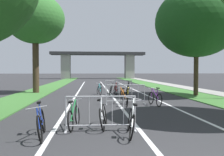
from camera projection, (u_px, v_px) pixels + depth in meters
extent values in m
cube|color=#386B2D|center=(52.00, 86.00, 27.54)|extent=(2.59, 61.70, 0.05)
cube|color=#386B2D|center=(153.00, 85.00, 28.56)|extent=(2.59, 61.70, 0.05)
cube|color=gray|center=(171.00, 85.00, 28.75)|extent=(1.81, 61.70, 0.08)
cube|color=silver|center=(108.00, 91.00, 20.69)|extent=(0.14, 35.69, 0.01)
cube|color=silver|center=(137.00, 91.00, 20.91)|extent=(0.14, 35.69, 0.01)
cube|color=silver|center=(78.00, 91.00, 20.47)|extent=(0.14, 35.69, 0.01)
cube|color=#2D2D30|center=(98.00, 54.00, 53.52)|extent=(20.92, 3.27, 0.61)
cube|color=gray|center=(66.00, 67.00, 53.00)|extent=(1.97, 2.40, 5.33)
cube|color=gray|center=(129.00, 67.00, 54.22)|extent=(1.97, 2.40, 5.33)
cylinder|color=#3D2D1E|center=(36.00, 67.00, 18.89)|extent=(0.49, 0.49, 4.14)
ellipsoid|color=#2D6628|center=(35.00, 19.00, 18.77)|extent=(4.60, 4.60, 3.91)
cylinder|color=#3D2D1E|center=(196.00, 75.00, 16.88)|extent=(0.32, 0.32, 3.03)
ellipsoid|color=#194719|center=(197.00, 22.00, 16.77)|extent=(5.78, 5.78, 4.92)
cylinder|color=#ADADB2|center=(66.00, 114.00, 6.94)|extent=(0.04, 0.04, 1.05)
cube|color=#ADADB2|center=(66.00, 131.00, 6.95)|extent=(0.06, 0.44, 0.03)
cylinder|color=#ADADB2|center=(135.00, 113.00, 7.09)|extent=(0.04, 0.04, 1.05)
cube|color=#ADADB2|center=(135.00, 130.00, 7.11)|extent=(0.06, 0.44, 0.03)
cylinder|color=#ADADB2|center=(101.00, 96.00, 7.00)|extent=(2.03, 0.06, 0.04)
cylinder|color=#ADADB2|center=(101.00, 125.00, 7.02)|extent=(2.03, 0.06, 0.04)
cylinder|color=#ADADB2|center=(78.00, 111.00, 6.96)|extent=(0.02, 0.02, 0.87)
cylinder|color=#ADADB2|center=(89.00, 111.00, 6.99)|extent=(0.02, 0.02, 0.87)
cylinder|color=#ADADB2|center=(101.00, 111.00, 7.01)|extent=(0.02, 0.02, 0.87)
cylinder|color=#ADADB2|center=(112.00, 110.00, 7.04)|extent=(0.02, 0.02, 0.87)
cylinder|color=#ADADB2|center=(124.00, 110.00, 7.06)|extent=(0.02, 0.02, 0.87)
cylinder|color=#ADADB2|center=(106.00, 95.00, 12.57)|extent=(0.04, 0.04, 1.05)
cube|color=#ADADB2|center=(106.00, 104.00, 12.59)|extent=(0.06, 0.44, 0.03)
cylinder|color=#ADADB2|center=(144.00, 94.00, 12.74)|extent=(0.04, 0.04, 1.05)
cube|color=#ADADB2|center=(144.00, 104.00, 12.75)|extent=(0.06, 0.44, 0.03)
cylinder|color=#ADADB2|center=(126.00, 85.00, 12.64)|extent=(2.03, 0.05, 0.04)
cylinder|color=#ADADB2|center=(126.00, 101.00, 12.66)|extent=(2.03, 0.05, 0.04)
cylinder|color=#ADADB2|center=(113.00, 93.00, 12.60)|extent=(0.02, 0.02, 0.87)
cylinder|color=#ADADB2|center=(119.00, 93.00, 12.62)|extent=(0.02, 0.02, 0.87)
cylinder|color=#ADADB2|center=(126.00, 93.00, 12.65)|extent=(0.02, 0.02, 0.87)
cylinder|color=#ADADB2|center=(132.00, 93.00, 12.68)|extent=(0.02, 0.02, 0.87)
cylinder|color=#ADADB2|center=(138.00, 93.00, 12.71)|extent=(0.02, 0.02, 0.87)
cylinder|color=#ADADB2|center=(105.00, 87.00, 18.07)|extent=(0.04, 0.04, 1.05)
cube|color=#ADADB2|center=(105.00, 94.00, 18.08)|extent=(0.07, 0.44, 0.03)
cylinder|color=#ADADB2|center=(132.00, 87.00, 18.30)|extent=(0.04, 0.04, 1.05)
cube|color=#ADADB2|center=(132.00, 94.00, 18.32)|extent=(0.07, 0.44, 0.03)
cylinder|color=#ADADB2|center=(119.00, 81.00, 18.17)|extent=(2.03, 0.10, 0.04)
cylinder|color=#ADADB2|center=(119.00, 92.00, 18.20)|extent=(2.03, 0.10, 0.04)
cylinder|color=#ADADB2|center=(110.00, 86.00, 18.10)|extent=(0.02, 0.02, 0.87)
cylinder|color=#ADADB2|center=(114.00, 86.00, 18.14)|extent=(0.02, 0.02, 0.87)
cylinder|color=#ADADB2|center=(119.00, 86.00, 18.18)|extent=(0.02, 0.02, 0.87)
cylinder|color=#ADADB2|center=(123.00, 86.00, 18.22)|extent=(0.02, 0.02, 0.87)
cylinder|color=#ADADB2|center=(127.00, 86.00, 18.26)|extent=(0.02, 0.02, 0.87)
torus|color=black|center=(132.00, 127.00, 6.06)|extent=(0.23, 0.70, 0.68)
torus|color=black|center=(130.00, 119.00, 7.07)|extent=(0.23, 0.70, 0.68)
cylinder|color=silver|center=(133.00, 112.00, 6.53)|extent=(0.25, 0.97, 0.66)
cylinder|color=silver|center=(133.00, 116.00, 6.34)|extent=(0.14, 0.13, 0.60)
cylinder|color=silver|center=(131.00, 127.00, 6.23)|extent=(0.05, 0.33, 0.08)
cylinder|color=silver|center=(132.00, 109.00, 7.04)|extent=(0.15, 0.10, 0.63)
cube|color=black|center=(135.00, 105.00, 6.30)|extent=(0.13, 0.25, 0.07)
cylinder|color=#99999E|center=(134.00, 98.00, 7.00)|extent=(0.46, 0.08, 0.11)
torus|color=black|center=(126.00, 98.00, 12.75)|extent=(0.24, 0.68, 0.66)
torus|color=black|center=(122.00, 96.00, 13.70)|extent=(0.24, 0.68, 0.66)
cylinder|color=orange|center=(123.00, 92.00, 13.18)|extent=(0.23, 0.92, 0.55)
cylinder|color=orange|center=(124.00, 93.00, 13.01)|extent=(0.16, 0.13, 0.54)
cylinder|color=orange|center=(125.00, 98.00, 12.91)|extent=(0.04, 0.31, 0.08)
cylinder|color=orange|center=(121.00, 92.00, 13.66)|extent=(0.15, 0.10, 0.52)
cube|color=black|center=(123.00, 89.00, 12.96)|extent=(0.13, 0.25, 0.07)
cylinder|color=#99999E|center=(121.00, 87.00, 13.61)|extent=(0.51, 0.07, 0.14)
torus|color=black|center=(71.00, 121.00, 6.92)|extent=(0.18, 0.64, 0.64)
torus|color=black|center=(77.00, 115.00, 7.91)|extent=(0.18, 0.64, 0.64)
cylinder|color=#1E7238|center=(73.00, 110.00, 7.38)|extent=(0.12, 0.96, 0.55)
cylinder|color=#1E7238|center=(72.00, 111.00, 7.20)|extent=(0.11, 0.11, 0.58)
cylinder|color=#1E7238|center=(72.00, 121.00, 7.08)|extent=(0.08, 0.32, 0.08)
cylinder|color=#1E7238|center=(76.00, 107.00, 7.88)|extent=(0.10, 0.09, 0.52)
cube|color=black|center=(71.00, 102.00, 7.15)|extent=(0.14, 0.25, 0.06)
cylinder|color=#99999E|center=(75.00, 100.00, 7.85)|extent=(0.45, 0.09, 0.07)
torus|color=black|center=(101.00, 91.00, 17.19)|extent=(0.24, 0.64, 0.62)
torus|color=black|center=(98.00, 90.00, 18.19)|extent=(0.24, 0.64, 0.62)
cylinder|color=#197A7F|center=(100.00, 87.00, 17.67)|extent=(0.12, 1.01, 0.54)
cylinder|color=#197A7F|center=(100.00, 88.00, 17.48)|extent=(0.15, 0.11, 0.55)
cylinder|color=#197A7F|center=(100.00, 91.00, 17.35)|extent=(0.09, 0.34, 0.07)
cylinder|color=#197A7F|center=(99.00, 87.00, 18.17)|extent=(0.13, 0.08, 0.51)
cube|color=black|center=(101.00, 84.00, 17.44)|extent=(0.14, 0.25, 0.07)
cylinder|color=#99999E|center=(99.00, 84.00, 18.15)|extent=(0.52, 0.11, 0.12)
torus|color=black|center=(102.00, 120.00, 7.00)|extent=(0.26, 0.71, 0.69)
torus|color=black|center=(104.00, 114.00, 7.96)|extent=(0.26, 0.71, 0.69)
cylinder|color=#B7B7BC|center=(101.00, 107.00, 7.45)|extent=(0.05, 0.94, 0.63)
cylinder|color=#B7B7BC|center=(101.00, 110.00, 7.27)|extent=(0.17, 0.10, 0.62)
cylinder|color=#B7B7BC|center=(102.00, 120.00, 7.16)|extent=(0.08, 0.31, 0.08)
cylinder|color=#B7B7BC|center=(103.00, 105.00, 7.93)|extent=(0.16, 0.07, 0.61)
cube|color=black|center=(99.00, 100.00, 7.23)|extent=(0.14, 0.25, 0.07)
cylinder|color=#99999E|center=(101.00, 96.00, 7.90)|extent=(0.51, 0.10, 0.12)
torus|color=black|center=(127.00, 101.00, 11.63)|extent=(0.20, 0.66, 0.66)
torus|color=black|center=(127.00, 98.00, 12.59)|extent=(0.20, 0.66, 0.66)
cylinder|color=gold|center=(128.00, 94.00, 12.08)|extent=(0.22, 0.92, 0.61)
cylinder|color=gold|center=(128.00, 95.00, 11.90)|extent=(0.09, 0.12, 0.60)
cylinder|color=gold|center=(127.00, 101.00, 11.79)|extent=(0.07, 0.31, 0.08)
cylinder|color=gold|center=(128.00, 93.00, 12.56)|extent=(0.09, 0.10, 0.58)
cube|color=black|center=(128.00, 89.00, 11.85)|extent=(0.14, 0.25, 0.06)
cylinder|color=#99999E|center=(128.00, 87.00, 12.52)|extent=(0.44, 0.09, 0.07)
torus|color=black|center=(128.00, 90.00, 17.38)|extent=(0.22, 0.70, 0.69)
torus|color=black|center=(127.00, 89.00, 18.34)|extent=(0.22, 0.70, 0.69)
cylinder|color=black|center=(128.00, 86.00, 17.82)|extent=(0.23, 0.93, 0.67)
cylinder|color=black|center=(128.00, 87.00, 17.64)|extent=(0.14, 0.13, 0.60)
cylinder|color=black|center=(128.00, 91.00, 17.53)|extent=(0.05, 0.31, 0.08)
cylinder|color=black|center=(128.00, 85.00, 18.30)|extent=(0.14, 0.10, 0.65)
cube|color=black|center=(129.00, 83.00, 17.60)|extent=(0.13, 0.25, 0.07)
cylinder|color=#99999E|center=(129.00, 81.00, 18.27)|extent=(0.47, 0.07, 0.11)
torus|color=black|center=(43.00, 120.00, 6.90)|extent=(0.23, 0.71, 0.69)
torus|color=black|center=(40.00, 129.00, 5.88)|extent=(0.23, 0.71, 0.69)
cylinder|color=#1E389E|center=(40.00, 115.00, 6.40)|extent=(0.09, 1.02, 0.56)
cylinder|color=#1E389E|center=(41.00, 114.00, 6.60)|extent=(0.15, 0.11, 0.62)
cylinder|color=#1E389E|center=(43.00, 122.00, 6.74)|extent=(0.08, 0.34, 0.08)
cylinder|color=#1E389E|center=(38.00, 118.00, 5.89)|extent=(0.13, 0.08, 0.53)
cube|color=black|center=(39.00, 102.00, 6.62)|extent=(0.14, 0.25, 0.06)
cylinder|color=#99999E|center=(36.00, 108.00, 5.90)|extent=(0.51, 0.09, 0.10)
torus|color=black|center=(159.00, 100.00, 11.81)|extent=(0.21, 0.67, 0.66)
torus|color=black|center=(151.00, 98.00, 12.75)|extent=(0.21, 0.67, 0.66)
cylinder|color=#662884|center=(156.00, 94.00, 12.25)|extent=(0.15, 0.94, 0.56)
cylinder|color=#662884|center=(157.00, 94.00, 12.08)|extent=(0.11, 0.11, 0.63)
cylinder|color=#662884|center=(158.00, 100.00, 11.96)|extent=(0.08, 0.32, 0.08)
cylinder|color=#662884|center=(152.00, 93.00, 12.73)|extent=(0.09, 0.09, 0.53)
cube|color=black|center=(158.00, 88.00, 12.04)|extent=(0.14, 0.25, 0.06)
cylinder|color=#99999E|center=(152.00, 88.00, 12.70)|extent=(0.49, 0.11, 0.07)
torus|color=black|center=(117.00, 91.00, 17.09)|extent=(0.19, 0.66, 0.66)
torus|color=black|center=(115.00, 90.00, 18.08)|extent=(0.19, 0.66, 0.66)
cylinder|color=red|center=(116.00, 86.00, 17.56)|extent=(0.11, 0.97, 0.64)
cylinder|color=red|center=(117.00, 88.00, 17.37)|extent=(0.15, 0.11, 0.55)
cylinder|color=red|center=(116.00, 91.00, 17.25)|extent=(0.05, 0.32, 0.08)
cylinder|color=red|center=(115.00, 86.00, 18.05)|extent=(0.15, 0.09, 0.61)
cube|color=black|center=(117.00, 84.00, 17.34)|extent=(0.12, 0.24, 0.07)
cylinder|color=#99999E|center=(116.00, 82.00, 18.03)|extent=(0.54, 0.05, 0.12)
torus|color=black|center=(111.00, 89.00, 19.04)|extent=(0.27, 0.67, 0.64)
torus|color=black|center=(110.00, 90.00, 18.07)|extent=(0.27, 0.67, 0.64)
cylinder|color=silver|center=(112.00, 86.00, 18.57)|extent=(0.10, 0.95, 0.55)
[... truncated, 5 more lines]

